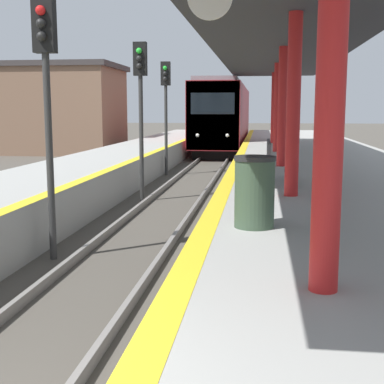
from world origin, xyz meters
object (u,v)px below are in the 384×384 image
train (225,116)px  signal_mid (141,91)px  trash_bin (255,192)px  signal_far (166,96)px  signal_near (46,79)px  bench (263,161)px

train → signal_mid: signal_mid is taller
train → trash_bin: train is taller
train → signal_far: 14.50m
signal_far → signal_near: bearing=-89.3°
train → signal_mid: bearing=-92.7°
signal_near → signal_far: size_ratio=1.00×
signal_mid → signal_near: bearing=-92.1°
signal_near → trash_bin: size_ratio=4.52×
signal_mid → bench: 4.81m
signal_far → bench: (3.75, -9.08, -1.60)m
train → signal_far: (-1.33, -14.41, 0.93)m
signal_mid → signal_far: (-0.38, 6.05, 0.00)m
trash_bin → train: bearing=94.7°
signal_near → signal_mid: bearing=87.9°
train → bench: size_ratio=9.53×
signal_mid → bench: (3.37, -3.04, -1.60)m
train → trash_bin: (2.30, -27.93, -0.67)m
signal_mid → bench: size_ratio=2.31×
train → signal_far: size_ratio=4.12×
train → signal_far: signal_far is taller
signal_far → trash_bin: signal_far is taller
train → signal_near: 26.54m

